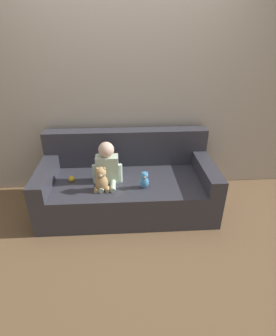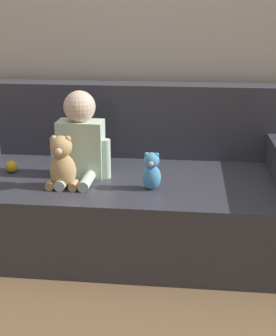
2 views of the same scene
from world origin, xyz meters
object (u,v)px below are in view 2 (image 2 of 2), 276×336
couch (124,188)px  toy_ball (12,166)px  person_baby (80,140)px  teddy_bear_brown (62,164)px  plush_toy_side (152,171)px

couch → toy_ball: size_ratio=29.27×
couch → person_baby: 0.38m
person_baby → teddy_bear_brown: (-0.05, -0.17, -0.07)m
couch → toy_ball: (-0.59, -0.10, 0.14)m
person_baby → plush_toy_side: size_ratio=2.37×
teddy_bear_brown → toy_ball: size_ratio=4.14×
person_baby → plush_toy_side: bearing=-21.3°
toy_ball → person_baby: bearing=-3.4°
person_baby → plush_toy_side: 0.42m
person_baby → teddy_bear_brown: person_baby is taller
teddy_bear_brown → plush_toy_side: bearing=3.6°
couch → toy_ball: couch is taller
couch → person_baby: person_baby is taller
couch → person_baby: (-0.21, -0.12, 0.30)m
toy_ball → plush_toy_side: bearing=-12.6°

